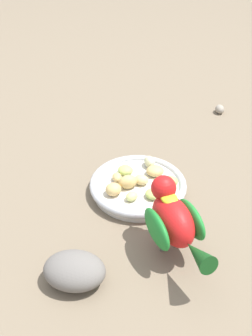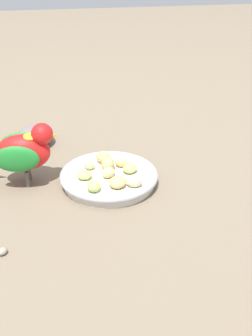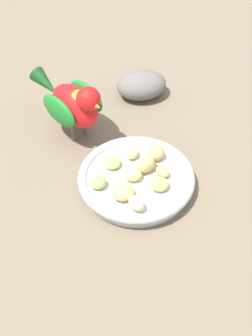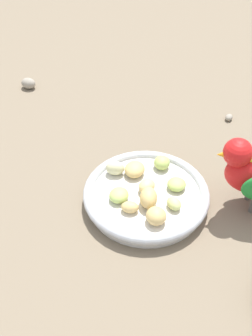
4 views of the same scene
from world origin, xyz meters
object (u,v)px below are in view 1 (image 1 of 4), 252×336
parrot (174,220)px  apple_piece_7 (171,182)px  apple_piece_6 (155,171)px  feeding_bowl (140,186)px  apple_piece_9 (113,189)px  apple_piece_2 (153,194)px  apple_piece_8 (132,196)px  apple_piece_4 (117,177)px  apple_piece_3 (150,162)px  rock_large (74,271)px  pebble_1 (220,109)px  apple_piece_5 (125,170)px  apple_piece_1 (141,180)px  apple_piece_0 (128,182)px

parrot → apple_piece_7: bearing=-25.8°
apple_piece_6 → feeding_bowl: bearing=-164.2°
apple_piece_7 → apple_piece_9: apple_piece_9 is taller
apple_piece_2 → apple_piece_8: (-0.04, 0.01, 0.00)m
apple_piece_2 → apple_piece_4: same height
feeding_bowl → parrot: (-0.03, -0.16, 0.06)m
apple_piece_3 → apple_piece_4: apple_piece_3 is taller
rock_large → pebble_1: 0.64m
apple_piece_6 → pebble_1: 0.35m
feeding_bowl → apple_piece_7: size_ratio=7.10×
feeding_bowl → pebble_1: (0.35, 0.18, -0.00)m
apple_piece_9 → parrot: parrot is taller
apple_piece_8 → apple_piece_6: bearing=30.6°
apple_piece_5 → apple_piece_7: apple_piece_7 is taller
parrot → apple_piece_8: bearing=9.2°
apple_piece_1 → parrot: (-0.03, -0.16, 0.04)m
feeding_bowl → apple_piece_4: apple_piece_4 is taller
apple_piece_1 → apple_piece_9: 0.06m
apple_piece_9 → apple_piece_3: bearing=22.8°
feeding_bowl → apple_piece_0: size_ratio=5.32×
apple_piece_1 → apple_piece_8: 0.05m
apple_piece_3 → apple_piece_0: bearing=-151.1°
apple_piece_3 → apple_piece_8: (-0.08, -0.08, -0.00)m
apple_piece_4 → apple_piece_8: bearing=-91.8°
apple_piece_1 → apple_piece_6: bearing=18.7°
apple_piece_8 → parrot: 0.14m
apple_piece_7 → rock_large: (-0.25, -0.11, -0.00)m
feeding_bowl → apple_piece_9: bearing=-176.3°
apple_piece_7 → apple_piece_8: apple_piece_7 is taller
apple_piece_0 → apple_piece_7: apple_piece_0 is taller
apple_piece_9 → pebble_1: 0.45m
apple_piece_6 → apple_piece_9: bearing=-171.3°
apple_piece_7 → apple_piece_6: bearing=100.9°
apple_piece_4 → apple_piece_6: size_ratio=0.72×
apple_piece_7 → apple_piece_9: bearing=164.6°
apple_piece_4 → parrot: size_ratio=0.14×
apple_piece_6 → apple_piece_1: bearing=-161.3°
apple_piece_5 → apple_piece_4: bearing=-153.4°
apple_piece_0 → parrot: 0.17m
apple_piece_2 → apple_piece_1: bearing=88.7°
apple_piece_2 → parrot: 0.13m
apple_piece_7 → rock_large: rock_large is taller
apple_piece_1 → rock_large: 0.25m
pebble_1 → apple_piece_1: bearing=-151.9°
apple_piece_3 → parrot: (-0.08, -0.20, 0.04)m
apple_piece_6 → rock_large: bearing=-146.9°
apple_piece_7 → apple_piece_9: size_ratio=0.88×
feeding_bowl → apple_piece_5: size_ratio=6.25×
apple_piece_0 → rock_large: 0.23m
apple_piece_0 → feeding_bowl: bearing=-2.0°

